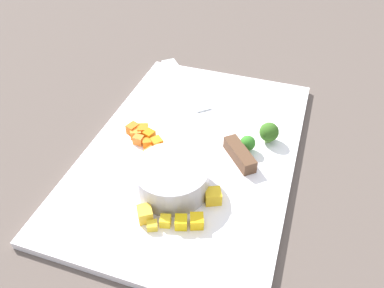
{
  "coord_description": "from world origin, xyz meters",
  "views": [
    {
      "loc": [
        0.43,
        0.15,
        0.42
      ],
      "look_at": [
        0.0,
        0.0,
        0.02
      ],
      "focal_mm": 36.34,
      "sensor_mm": 36.0,
      "label": 1
    }
  ],
  "objects": [
    {
      "name": "carrot_dice_1",
      "position": [
        -0.01,
        -0.09,
        0.02
      ],
      "size": [
        0.02,
        0.02,
        0.02
      ],
      "primitive_type": "cube",
      "rotation": [
        0.0,
        0.0,
        0.37
      ],
      "color": "orange",
      "rests_on": "cutting_board"
    },
    {
      "name": "carrot_dice_0",
      "position": [
        0.01,
        -0.09,
        0.02
      ],
      "size": [
        0.01,
        0.02,
        0.01
      ],
      "primitive_type": "cube",
      "rotation": [
        0.0,
        0.0,
        1.53
      ],
      "color": "orange",
      "rests_on": "cutting_board"
    },
    {
      "name": "pepper_dice_0",
      "position": [
        0.15,
        0.03,
        0.02
      ],
      "size": [
        0.02,
        0.02,
        0.02
      ],
      "primitive_type": "cube",
      "rotation": [
        0.0,
        0.0,
        1.88
      ],
      "color": "yellow",
      "rests_on": "cutting_board"
    },
    {
      "name": "carrot_dice_5",
      "position": [
        0.02,
        -0.04,
        0.02
      ],
      "size": [
        0.02,
        0.02,
        0.01
      ],
      "primitive_type": "cube",
      "rotation": [
        0.0,
        0.0,
        0.23
      ],
      "color": "orange",
      "rests_on": "cutting_board"
    },
    {
      "name": "pepper_dice_4",
      "position": [
        0.15,
        0.01,
        0.02
      ],
      "size": [
        0.02,
        0.02,
        0.01
      ],
      "primitive_type": "cube",
      "rotation": [
        0.0,
        0.0,
        0.24
      ],
      "color": "yellow",
      "rests_on": "cutting_board"
    },
    {
      "name": "pepper_dice_1",
      "position": [
        0.15,
        -0.01,
        0.02
      ],
      "size": [
        0.03,
        0.03,
        0.02
      ],
      "primitive_type": "cube",
      "rotation": [
        0.0,
        0.0,
        0.58
      ],
      "color": "yellow",
      "rests_on": "cutting_board"
    },
    {
      "name": "prep_bowl",
      "position": [
        0.09,
        -0.0,
        0.03
      ],
      "size": [
        0.11,
        0.11,
        0.04
      ],
      "primitive_type": "cylinder",
      "color": "#B8B4BB",
      "rests_on": "cutting_board"
    },
    {
      "name": "carrot_dice_3",
      "position": [
        -0.01,
        -0.11,
        0.02
      ],
      "size": [
        0.02,
        0.02,
        0.02
      ],
      "primitive_type": "cube",
      "rotation": [
        0.0,
        0.0,
        2.78
      ],
      "color": "orange",
      "rests_on": "cutting_board"
    },
    {
      "name": "pepper_dice_2",
      "position": [
        0.14,
        0.05,
        0.02
      ],
      "size": [
        0.02,
        0.02,
        0.02
      ],
      "primitive_type": "cube",
      "rotation": [
        0.0,
        0.0,
        0.34
      ],
      "color": "yellow",
      "rests_on": "cutting_board"
    },
    {
      "name": "carrot_dice_6",
      "position": [
        0.0,
        -0.1,
        0.02
      ],
      "size": [
        0.02,
        0.02,
        0.01
      ],
      "primitive_type": "cube",
      "rotation": [
        0.0,
        0.0,
        0.42
      ],
      "color": "orange",
      "rests_on": "cutting_board"
    },
    {
      "name": "carrot_dice_7",
      "position": [
        0.03,
        -0.03,
        0.02
      ],
      "size": [
        0.02,
        0.02,
        0.02
      ],
      "primitive_type": "cube",
      "rotation": [
        0.0,
        0.0,
        2.48
      ],
      "color": "orange",
      "rests_on": "cutting_board"
    },
    {
      "name": "carrot_dice_8",
      "position": [
        0.02,
        -0.07,
        0.02
      ],
      "size": [
        0.02,
        0.02,
        0.01
      ],
      "primitive_type": "cube",
      "rotation": [
        0.0,
        0.0,
        2.04
      ],
      "color": "orange",
      "rests_on": "cutting_board"
    },
    {
      "name": "pepper_dice_3",
      "position": [
        0.09,
        0.06,
        0.02
      ],
      "size": [
        0.03,
        0.03,
        0.02
      ],
      "primitive_type": "cube",
      "rotation": [
        0.0,
        0.0,
        0.43
      ],
      "color": "yellow",
      "rests_on": "cutting_board"
    },
    {
      "name": "cutting_board",
      "position": [
        0.0,
        0.0,
        0.01
      ],
      "size": [
        0.48,
        0.32,
        0.01
      ],
      "primitive_type": "cube",
      "color": "white",
      "rests_on": "ground_plane"
    },
    {
      "name": "carrot_dice_9",
      "position": [
        0.04,
        -0.05,
        0.02
      ],
      "size": [
        0.02,
        0.02,
        0.01
      ],
      "primitive_type": "cube",
      "rotation": [
        0.0,
        0.0,
        1.14
      ],
      "color": "orange",
      "rests_on": "cutting_board"
    },
    {
      "name": "broccoli_floret_0",
      "position": [
        -0.06,
        0.11,
        0.03
      ],
      "size": [
        0.03,
        0.03,
        0.03
      ],
      "color": "#89B85D",
      "rests_on": "cutting_board"
    },
    {
      "name": "carrot_dice_2",
      "position": [
        0.01,
        -0.06,
        0.02
      ],
      "size": [
        0.02,
        0.02,
        0.01
      ],
      "primitive_type": "cube",
      "rotation": [
        0.0,
        0.0,
        2.43
      ],
      "color": "orange",
      "rests_on": "cutting_board"
    },
    {
      "name": "broccoli_floret_1",
      "position": [
        -0.02,
        0.08,
        0.03
      ],
      "size": [
        0.02,
        0.02,
        0.03
      ],
      "color": "#84C05B",
      "rests_on": "cutting_board"
    },
    {
      "name": "carrot_dice_4",
      "position": [
        0.0,
        -0.07,
        0.02
      ],
      "size": [
        0.02,
        0.02,
        0.02
      ],
      "primitive_type": "cube",
      "rotation": [
        0.0,
        0.0,
        2.8
      ],
      "color": "orange",
      "rests_on": "cutting_board"
    },
    {
      "name": "ground_plane",
      "position": [
        0.0,
        0.0,
        0.0
      ],
      "size": [
        4.0,
        4.0,
        0.0
      ],
      "primitive_type": "plane",
      "color": "#564A44"
    },
    {
      "name": "chef_knife",
      "position": [
        -0.06,
        0.02,
        0.02
      ],
      "size": [
        0.29,
        0.26,
        0.02
      ],
      "rotation": [
        0.0,
        0.0,
        3.85
      ],
      "color": "silver",
      "rests_on": "cutting_board"
    },
    {
      "name": "pepper_dice_5",
      "position": [
        0.16,
        -0.0,
        0.02
      ],
      "size": [
        0.02,
        0.02,
        0.01
      ],
      "primitive_type": "cube",
      "rotation": [
        0.0,
        0.0,
        0.44
      ],
      "color": "yellow",
      "rests_on": "cutting_board"
    }
  ]
}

